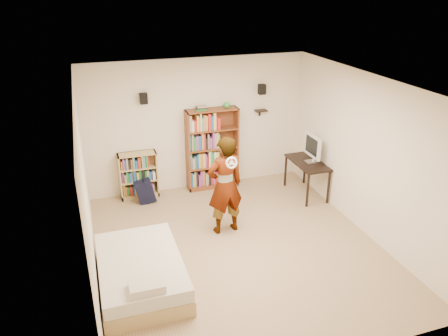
{
  "coord_description": "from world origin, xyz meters",
  "views": [
    {
      "loc": [
        -2.11,
        -5.69,
        4.07
      ],
      "look_at": [
        -0.05,
        0.6,
        1.19
      ],
      "focal_mm": 35.0,
      "sensor_mm": 36.0,
      "label": 1
    }
  ],
  "objects_px": {
    "low_bookshelf": "(138,175)",
    "daybed": "(141,269)",
    "tall_bookshelf": "(212,149)",
    "person": "(225,186)",
    "computer_desk": "(306,178)"
  },
  "relations": [
    {
      "from": "computer_desk",
      "to": "tall_bookshelf",
      "type": "bearing_deg",
      "value": 151.18
    },
    {
      "from": "low_bookshelf",
      "to": "computer_desk",
      "type": "xyz_separation_m",
      "value": [
        3.24,
        -0.95,
        -0.11
      ]
    },
    {
      "from": "tall_bookshelf",
      "to": "low_bookshelf",
      "type": "relative_size",
      "value": 1.8
    },
    {
      "from": "person",
      "to": "tall_bookshelf",
      "type": "bearing_deg",
      "value": -106.18
    },
    {
      "from": "tall_bookshelf",
      "to": "low_bookshelf",
      "type": "bearing_deg",
      "value": 179.44
    },
    {
      "from": "tall_bookshelf",
      "to": "computer_desk",
      "type": "height_order",
      "value": "tall_bookshelf"
    },
    {
      "from": "low_bookshelf",
      "to": "tall_bookshelf",
      "type": "bearing_deg",
      "value": -0.56
    },
    {
      "from": "tall_bookshelf",
      "to": "daybed",
      "type": "distance_m",
      "value": 3.43
    },
    {
      "from": "low_bookshelf",
      "to": "daybed",
      "type": "distance_m",
      "value": 2.84
    },
    {
      "from": "low_bookshelf",
      "to": "person",
      "type": "relative_size",
      "value": 0.54
    },
    {
      "from": "low_bookshelf",
      "to": "computer_desk",
      "type": "height_order",
      "value": "low_bookshelf"
    },
    {
      "from": "tall_bookshelf",
      "to": "computer_desk",
      "type": "relative_size",
      "value": 1.6
    },
    {
      "from": "daybed",
      "to": "tall_bookshelf",
      "type": "bearing_deg",
      "value": 55.58
    },
    {
      "from": "tall_bookshelf",
      "to": "person",
      "type": "distance_m",
      "value": 1.79
    },
    {
      "from": "tall_bookshelf",
      "to": "daybed",
      "type": "xyz_separation_m",
      "value": [
        -1.91,
        -2.79,
        -0.58
      ]
    }
  ]
}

